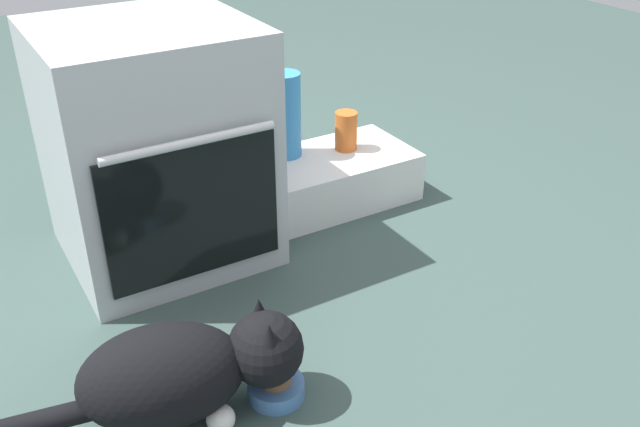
% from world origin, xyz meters
% --- Properties ---
extents(ground, '(8.00, 8.00, 0.00)m').
position_xyz_m(ground, '(0.00, 0.00, 0.00)').
color(ground, '#384C47').
extents(oven, '(0.59, 0.61, 0.73)m').
position_xyz_m(oven, '(-0.02, 0.45, 0.36)').
color(oven, '#B7BABF').
rests_on(oven, ground).
extents(pantry_cabinet, '(0.56, 0.34, 0.18)m').
position_xyz_m(pantry_cabinet, '(0.62, 0.46, 0.09)').
color(pantry_cabinet, white).
rests_on(pantry_cabinet, ground).
extents(food_bowl, '(0.14, 0.14, 0.08)m').
position_xyz_m(food_bowl, '(-0.03, -0.32, 0.03)').
color(food_bowl, '#4C7AB7').
rests_on(food_bowl, ground).
extents(cat, '(0.79, 0.32, 0.26)m').
position_xyz_m(cat, '(-0.24, -0.27, 0.14)').
color(cat, black).
rests_on(cat, ground).
extents(sauce_jar, '(0.08, 0.08, 0.14)m').
position_xyz_m(sauce_jar, '(0.69, 0.49, 0.25)').
color(sauce_jar, '#D16023').
rests_on(sauce_jar, pantry_cabinet).
extents(water_bottle, '(0.11, 0.11, 0.30)m').
position_xyz_m(water_bottle, '(0.48, 0.55, 0.33)').
color(water_bottle, '#388CD1').
rests_on(water_bottle, pantry_cabinet).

